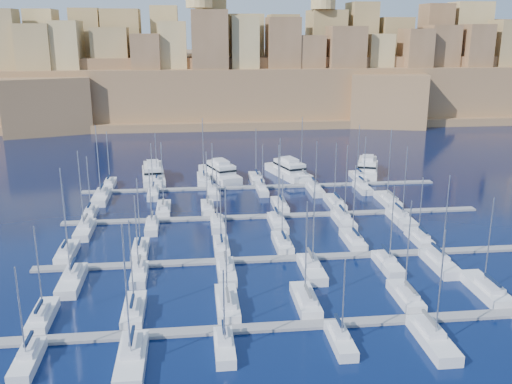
{
  "coord_description": "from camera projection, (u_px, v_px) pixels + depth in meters",
  "views": [
    {
      "loc": [
        -16.33,
        -97.87,
        36.56
      ],
      "look_at": [
        -4.46,
        6.0,
        6.49
      ],
      "focal_mm": 40.0,
      "sensor_mm": 36.0,
      "label": 1
    }
  ],
  "objects": [
    {
      "name": "sailboat_0",
      "position": [
        43.0,
        316.0,
        73.7
      ],
      "size": [
        2.6,
        8.68,
        13.15
      ],
      "color": "silver",
      "rests_on": "ground"
    },
    {
      "name": "sailboat_20",
      "position": [
        226.0,
        272.0,
        87.17
      ],
      "size": [
        2.75,
        9.16,
        14.73
      ],
      "color": "silver",
      "rests_on": "ground"
    },
    {
      "name": "sailboat_46",
      "position": [
        315.0,
        189.0,
        131.7
      ],
      "size": [
        2.77,
        9.24,
        12.48
      ],
      "color": "silver",
      "rests_on": "ground"
    },
    {
      "name": "sailboat_41",
      "position": [
        358.0,
        177.0,
        143.15
      ],
      "size": [
        2.45,
        8.18,
        14.04
      ],
      "color": "silver",
      "rests_on": "ground"
    },
    {
      "name": "sailboat_33",
      "position": [
        278.0,
        222.0,
        109.16
      ],
      "size": [
        2.9,
        9.66,
        16.35
      ],
      "color": "silver",
      "rests_on": "ground"
    },
    {
      "name": "ground",
      "position": [
        284.0,
        234.0,
        105.34
      ],
      "size": [
        600.0,
        600.0,
        0.0
      ],
      "primitive_type": "plane",
      "color": "black",
      "rests_on": "ground"
    },
    {
      "name": "sailboat_43",
      "position": [
        153.0,
        194.0,
        128.25
      ],
      "size": [
        2.4,
        7.99,
        12.72
      ],
      "color": "silver",
      "rests_on": "ground"
    },
    {
      "name": "sailboat_30",
      "position": [
        85.0,
        230.0,
        105.32
      ],
      "size": [
        2.84,
        9.47,
        16.03
      ],
      "color": "silver",
      "rests_on": "ground"
    },
    {
      "name": "sailboat_44",
      "position": [
        213.0,
        192.0,
        129.41
      ],
      "size": [
        2.59,
        8.64,
        12.51
      ],
      "color": "silver",
      "rests_on": "ground"
    },
    {
      "name": "sailboat_13",
      "position": [
        140.0,
        250.0,
        95.85
      ],
      "size": [
        2.59,
        8.62,
        13.33
      ],
      "color": "silver",
      "rests_on": "ground"
    },
    {
      "name": "sailboat_22",
      "position": [
        388.0,
        264.0,
        90.04
      ],
      "size": [
        2.7,
        9.0,
        14.0
      ],
      "color": "silver",
      "rests_on": "ground"
    },
    {
      "name": "sailboat_14",
      "position": [
        221.0,
        247.0,
        97.24
      ],
      "size": [
        2.52,
        8.4,
        12.44
      ],
      "color": "silver",
      "rests_on": "ground"
    },
    {
      "name": "sailboat_15",
      "position": [
        282.0,
        243.0,
        98.74
      ],
      "size": [
        2.74,
        9.13,
        13.11
      ],
      "color": "silver",
      "rests_on": "ground"
    },
    {
      "name": "sailboat_25",
      "position": [
        164.0,
        209.0,
        117.47
      ],
      "size": [
        2.77,
        9.23,
        14.88
      ],
      "color": "silver",
      "rests_on": "ground"
    },
    {
      "name": "fortified_city",
      "position": [
        227.0,
        80.0,
        249.49
      ],
      "size": [
        460.0,
        108.95,
        59.52
      ],
      "color": "brown",
      "rests_on": "ground"
    },
    {
      "name": "sailboat_9",
      "position": [
        340.0,
        340.0,
        68.15
      ],
      "size": [
        2.34,
        7.81,
        11.57
      ],
      "color": "silver",
      "rests_on": "ground"
    },
    {
      "name": "motor_yacht_a",
      "position": [
        153.0,
        174.0,
        142.02
      ],
      "size": [
        6.82,
        17.9,
        5.25
      ],
      "color": "silver",
      "rests_on": "ground"
    },
    {
      "name": "sailboat_16",
      "position": [
        353.0,
        240.0,
        100.15
      ],
      "size": [
        2.76,
        9.21,
        14.44
      ],
      "color": "silver",
      "rests_on": "ground"
    },
    {
      "name": "sailboat_28",
      "position": [
        335.0,
        203.0,
        121.69
      ],
      "size": [
        2.95,
        9.82,
        13.83
      ],
      "color": "silver",
      "rests_on": "ground"
    },
    {
      "name": "sailboat_10",
      "position": [
        433.0,
        339.0,
        68.28
      ],
      "size": [
        3.02,
        10.07,
        15.14
      ],
      "color": "silver",
      "rests_on": "ground"
    },
    {
      "name": "pontoon_near",
      "position": [
        326.0,
        324.0,
        72.82
      ],
      "size": [
        84.0,
        2.0,
        0.4
      ],
      "primitive_type": "cube",
      "color": "slate",
      "rests_on": "ground"
    },
    {
      "name": "sailboat_1",
      "position": [
        134.0,
        310.0,
        75.2
      ],
      "size": [
        2.75,
        9.17,
        13.47
      ],
      "color": "silver",
      "rests_on": "ground"
    },
    {
      "name": "sailboat_37",
      "position": [
        157.0,
        182.0,
        137.69
      ],
      "size": [
        2.44,
        8.12,
        13.0
      ],
      "color": "silver",
      "rests_on": "ground"
    },
    {
      "name": "sailboat_29",
      "position": [
        388.0,
        200.0,
        123.29
      ],
      "size": [
        3.14,
        10.48,
        16.56
      ],
      "color": "silver",
      "rests_on": "ground"
    },
    {
      "name": "sailboat_35",
      "position": [
        401.0,
        218.0,
        111.59
      ],
      "size": [
        3.05,
        10.16,
        15.52
      ],
      "color": "silver",
      "rests_on": "ground"
    },
    {
      "name": "sailboat_42",
      "position": [
        101.0,
        197.0,
        125.7
      ],
      "size": [
        3.23,
        10.78,
        17.13
      ],
      "color": "silver",
      "rests_on": "ground"
    },
    {
      "name": "pontoon_mid_near",
      "position": [
        295.0,
        258.0,
        93.82
      ],
      "size": [
        84.0,
        2.0,
        0.4
      ],
      "primitive_type": "cube",
      "color": "slate",
      "rests_on": "ground"
    },
    {
      "name": "sailboat_7",
      "position": [
        132.0,
        358.0,
        64.2
      ],
      "size": [
        3.15,
        10.51,
        17.33
      ],
      "color": "silver",
      "rests_on": "ground"
    },
    {
      "name": "sailboat_18",
      "position": [
        72.0,
        280.0,
        84.18
      ],
      "size": [
        3.06,
        10.19,
        15.99
      ],
      "color": "silver",
      "rests_on": "ground"
    },
    {
      "name": "sailboat_32",
      "position": [
        217.0,
        224.0,
        108.58
      ],
      "size": [
        2.48,
        8.27,
        11.7
      ],
      "color": "silver",
      "rests_on": "ground"
    },
    {
      "name": "sailboat_39",
      "position": [
        256.0,
        179.0,
        141.13
      ],
      "size": [
        2.95,
        9.83,
        13.43
      ],
      "color": "silver",
      "rests_on": "ground"
    },
    {
      "name": "sailboat_21",
      "position": [
        312.0,
        269.0,
        88.22
      ],
      "size": [
        3.0,
        9.98,
        15.43
      ],
      "color": "silver",
      "rests_on": "ground"
    },
    {
      "name": "motor_yacht_d",
      "position": [
        367.0,
        168.0,
        147.89
      ],
      "size": [
        10.44,
        17.95,
        5.25
      ],
      "color": "silver",
      "rests_on": "ground"
    },
    {
      "name": "sailboat_40",
      "position": [
        302.0,
        177.0,
        142.76
      ],
      "size": [
        3.19,
        10.64,
        16.01
      ],
      "color": "silver",
      "rests_on": "ground"
    },
    {
      "name": "sailboat_4",
      "position": [
        406.0,
        296.0,
        79.1
      ],
      "size": [
        2.65,
        8.83,
        14.76
      ],
      "color": "silver",
      "rests_on": "ground"
    },
    {
      "name": "sailboat_19",
      "position": [
        139.0,
        274.0,
        86.36
      ],
      "size": [
        2.35,
        7.83,
        13.57
      ],
      "color": "silver",
      "rests_on": "ground"
    },
    {
      "name": "pontoon_mid_far",
      "position": [
        276.0,
        216.0,
        114.83
      ],
      "size": [
        84.0,
        2.0,
        0.4
      ],
      "primitive_type": "cube",
      "color": "slate",
      "rests_on": "ground"
    },
    {
      "name": "sailboat_8",
      "position": [
        224.0,
        347.0,
        66.7
      ],
      "size": [
        2.3,
        7.68,
        10.95
      ],
      "color": "silver",
      "rests_on": "ground"
    },
    {
      "name": "sailboat_6",
      "position": [
        28.0,
        360.0,
        64.05
      ],
      "size": [
        2.45,
        8.16,
        12.5
      ],
      "color": "silver",
      "rests_on": "ground"
    },
    {
      "name": "sailboat_27",
      "position": [
        280.0,
        205.0,
        120.04
      ],
      "size": [
        2.73,
        9.09,
        15.17
      ],
      "color": "silver",
      "rests_on": "ground"
    },
    {
      "name": "sailboat_24",
      "position": [
        91.0,
        213.0,
        115.07
      ],
      "size": [
        2.25,
        7.5,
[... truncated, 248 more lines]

